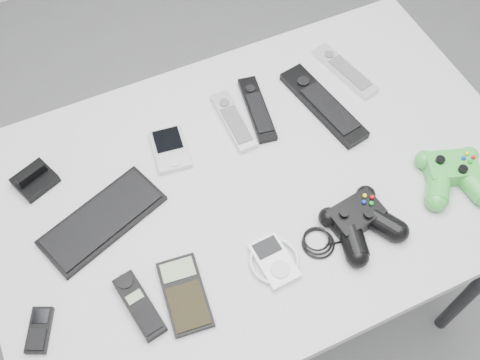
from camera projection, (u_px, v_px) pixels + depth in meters
name	position (u px, v px, depth m)	size (l,w,h in m)	color
floor	(266.00, 272.00, 1.95)	(3.50, 3.50, 0.00)	slate
desk	(258.00, 196.00, 1.28)	(1.17, 0.76, 0.79)	#9C9B9E
pda_keyboard	(102.00, 220.00, 1.16)	(0.26, 0.11, 0.02)	black
dock_bracket	(33.00, 178.00, 1.20)	(0.08, 0.07, 0.04)	black
pda	(170.00, 149.00, 1.25)	(0.07, 0.11, 0.02)	#B6B6BD
remote_silver_a	(233.00, 121.00, 1.29)	(0.04, 0.17, 0.02)	#B6B6BD
remote_black_a	(257.00, 109.00, 1.31)	(0.04, 0.19, 0.02)	black
remote_black_b	(323.00, 104.00, 1.32)	(0.06, 0.26, 0.02)	black
remote_silver_b	(345.00, 70.00, 1.37)	(0.04, 0.19, 0.02)	silver
mobile_phone	(39.00, 330.00, 1.04)	(0.04, 0.09, 0.01)	black
cordless_handset	(139.00, 305.00, 1.06)	(0.04, 0.14, 0.02)	black
calculator	(185.00, 294.00, 1.08)	(0.08, 0.15, 0.02)	black
mp3_player	(274.00, 261.00, 1.11)	(0.10, 0.11, 0.02)	silver
controller_black	(360.00, 221.00, 1.14)	(0.25, 0.16, 0.05)	black
controller_green	(453.00, 173.00, 1.20)	(0.15, 0.16, 0.05)	#23822C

